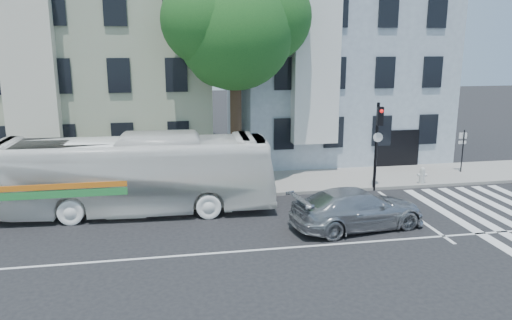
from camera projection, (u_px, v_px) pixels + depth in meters
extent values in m
plane|color=black|center=(272.00, 249.00, 17.26)|extent=(120.00, 120.00, 0.00)
cube|color=gray|center=(238.00, 184.00, 24.90)|extent=(80.00, 4.00, 0.15)
cube|color=#9DA68B|center=(101.00, 69.00, 29.13)|extent=(12.00, 10.00, 11.00)
cube|color=#8F9CAA|center=(330.00, 67.00, 31.59)|extent=(12.00, 10.00, 11.00)
cylinder|color=#2D2116|center=(236.00, 133.00, 24.80)|extent=(0.56, 0.56, 5.20)
sphere|color=#14401A|center=(235.00, 31.00, 23.68)|extent=(5.60, 5.60, 5.60)
sphere|color=#14401A|center=(266.00, 17.00, 24.19)|extent=(4.40, 4.40, 4.40)
sphere|color=#14401A|center=(206.00, 20.00, 23.04)|extent=(4.20, 4.20, 4.20)
sphere|color=#14401A|center=(221.00, 53.00, 24.38)|extent=(3.40, 3.40, 3.40)
imported|color=white|center=(132.00, 174.00, 20.68)|extent=(3.35, 11.92, 3.28)
imported|color=#AAACB1|center=(358.00, 209.00, 19.12)|extent=(2.92, 5.54, 1.53)
cylinder|color=black|center=(376.00, 147.00, 23.68)|extent=(0.14, 0.14, 4.26)
cube|color=black|center=(380.00, 116.00, 23.10)|extent=(0.32, 0.27, 0.86)
sphere|color=red|center=(382.00, 111.00, 22.91)|extent=(0.16, 0.16, 0.16)
cylinder|color=white|center=(378.00, 137.00, 23.42)|extent=(0.45, 0.10, 0.45)
cylinder|color=beige|center=(422.00, 177.00, 24.76)|extent=(0.27, 0.27, 0.67)
sphere|color=beige|center=(423.00, 169.00, 24.68)|extent=(0.25, 0.25, 0.25)
cylinder|color=beige|center=(422.00, 175.00, 24.74)|extent=(0.47, 0.23, 0.16)
cylinder|color=black|center=(463.00, 151.00, 26.78)|extent=(0.06, 0.06, 2.30)
cube|color=white|center=(463.00, 136.00, 26.68)|extent=(0.42, 0.10, 0.32)
cube|color=white|center=(462.00, 142.00, 26.77)|extent=(0.42, 0.10, 0.17)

